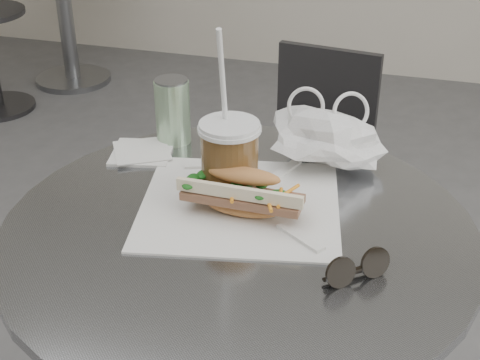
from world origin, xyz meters
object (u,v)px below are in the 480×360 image
(cafe_table, at_px, (238,352))
(chair_far, at_px, (306,193))
(sunglasses, at_px, (357,269))
(iced_coffee, at_px, (230,160))
(banh_mi, at_px, (243,193))
(drink_can, at_px, (173,111))

(cafe_table, xyz_separation_m, chair_far, (-0.04, 0.82, -0.14))
(sunglasses, bearing_deg, cafe_table, 115.96)
(chair_far, distance_m, iced_coffee, 0.89)
(cafe_table, xyz_separation_m, banh_mi, (-0.00, 0.03, 0.32))
(iced_coffee, bearing_deg, chair_far, 89.97)
(iced_coffee, bearing_deg, banh_mi, -51.16)
(sunglasses, height_order, drink_can, drink_can)
(banh_mi, xyz_separation_m, sunglasses, (0.20, -0.12, -0.02))
(cafe_table, bearing_deg, iced_coffee, 116.42)
(cafe_table, bearing_deg, banh_mi, 91.70)
(cafe_table, bearing_deg, chair_far, 92.57)
(chair_far, bearing_deg, cafe_table, 100.82)
(cafe_table, relative_size, chair_far, 1.05)
(iced_coffee, relative_size, sunglasses, 3.33)
(chair_far, height_order, banh_mi, banh_mi)
(banh_mi, height_order, drink_can, drink_can)
(banh_mi, distance_m, drink_can, 0.31)
(chair_far, height_order, iced_coffee, iced_coffee)
(cafe_table, height_order, drink_can, drink_can)
(cafe_table, distance_m, banh_mi, 0.32)
(cafe_table, distance_m, iced_coffee, 0.36)
(iced_coffee, distance_m, sunglasses, 0.29)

